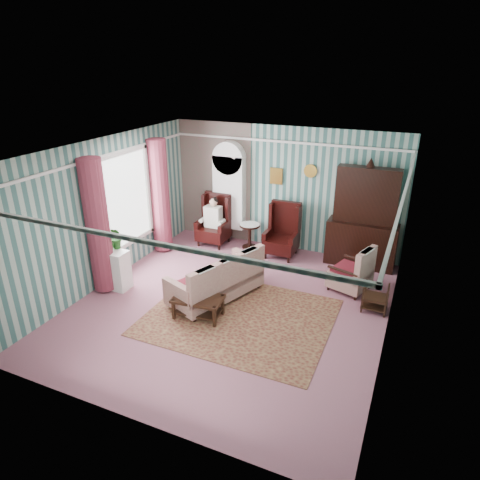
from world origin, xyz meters
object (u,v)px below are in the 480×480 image
at_px(bookcase, 229,198).
at_px(floral_armchair, 351,266).
at_px(seated_woman, 213,222).
at_px(plant_stand, 115,270).
at_px(dresser_hutch, 364,215).
at_px(wingback_left, 213,220).
at_px(wingback_right, 282,231).
at_px(round_side_table, 250,236).
at_px(sofa, 215,275).
at_px(coffee_table, 198,307).
at_px(nest_table, 375,297).

relative_size(bookcase, floral_armchair, 2.22).
xyz_separation_m(seated_woman, plant_stand, (-0.80, -2.75, -0.19)).
distance_m(dresser_hutch, wingback_left, 3.55).
height_order(wingback_right, round_side_table, wingback_right).
distance_m(bookcase, wingback_left, 0.68).
distance_m(bookcase, floral_armchair, 3.57).
bearing_deg(round_side_table, plant_stand, -120.38).
bearing_deg(sofa, coffee_table, -156.96).
xyz_separation_m(wingback_right, plant_stand, (-2.55, -2.75, -0.22)).
relative_size(dresser_hutch, seated_woman, 2.00).
height_order(round_side_table, coffee_table, round_side_table).
relative_size(bookcase, plant_stand, 2.80).
xyz_separation_m(nest_table, coffee_table, (-2.84, -1.48, -0.07)).
bearing_deg(sofa, seated_woman, 48.57).
bearing_deg(round_side_table, dresser_hutch, 2.64).
height_order(seated_woman, plant_stand, seated_woman).
height_order(bookcase, nest_table, bookcase).
bearing_deg(plant_stand, wingback_right, 47.16).
bearing_deg(coffee_table, sofa, 92.10).
height_order(wingback_left, nest_table, wingback_left).
height_order(bookcase, wingback_right, bookcase).
relative_size(nest_table, floral_armchair, 0.53).
bearing_deg(nest_table, coffee_table, -152.43).
xyz_separation_m(dresser_hutch, wingback_right, (-1.75, -0.27, -0.55)).
distance_m(wingback_left, coffee_table, 3.30).
bearing_deg(wingback_right, coffee_table, -99.78).
bearing_deg(plant_stand, sofa, 12.88).
relative_size(nest_table, plant_stand, 0.68).
height_order(wingback_left, floral_armchair, wingback_left).
distance_m(seated_woman, sofa, 2.59).
height_order(bookcase, coffee_table, bookcase).
bearing_deg(round_side_table, wingback_left, -170.54).
relative_size(dresser_hutch, wingback_right, 1.89).
distance_m(bookcase, sofa, 2.92).
bearing_deg(wingback_right, wingback_left, 180.00).
bearing_deg(floral_armchair, coffee_table, 149.90).
height_order(floral_armchair, coffee_table, floral_armchair).
distance_m(dresser_hutch, round_side_table, 2.75).
relative_size(wingback_left, nest_table, 2.31).
bearing_deg(dresser_hutch, wingback_left, -175.59).
bearing_deg(bookcase, dresser_hutch, -2.11).
bearing_deg(seated_woman, wingback_left, 0.00).
bearing_deg(floral_armchair, round_side_table, 84.44).
bearing_deg(seated_woman, round_side_table, 9.46).
relative_size(dresser_hutch, nest_table, 4.37).
relative_size(wingback_right, plant_stand, 1.56).
xyz_separation_m(dresser_hutch, wingback_left, (-3.50, -0.27, -0.55)).
distance_m(bookcase, round_side_table, 1.07).
distance_m(wingback_right, seated_woman, 1.75).
bearing_deg(floral_armchair, seated_woman, 92.18).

